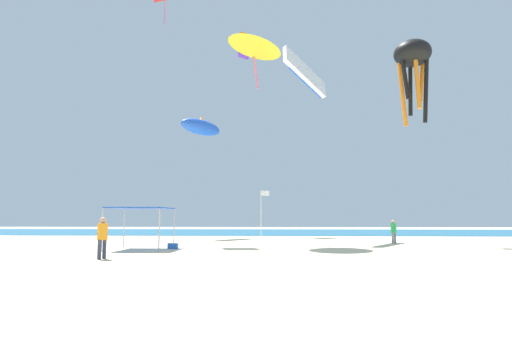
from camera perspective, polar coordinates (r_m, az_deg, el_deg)
The scene contains 12 objects.
ground at distance 21.38m, azimuth -2.33°, elevation -10.90°, with size 110.00×110.00×0.10m, color beige.
ocean_strip at distance 51.03m, azimuth 0.73°, elevation -7.92°, with size 110.00×22.33×0.03m, color #1E6B93.
canopy_tent at distance 24.39m, azimuth -15.97°, elevation -4.58°, with size 3.21×3.23×2.39m.
person_near_tent at distance 19.20m, azimuth -20.92°, elevation -7.72°, with size 0.44×0.48×1.84m.
person_leftmost at distance 30.27m, azimuth 18.91°, elevation -7.18°, with size 0.39×0.39×1.66m.
banner_flag at distance 27.96m, azimuth 0.85°, elevation -5.09°, with size 0.61×0.06×3.67m.
cooler_box at distance 24.23m, azimuth -11.68°, elevation -9.66°, with size 0.57×0.37×0.35m.
kite_inflatable_blue at distance 39.03m, azimuth -7.79°, elevation 6.89°, with size 4.20×5.01×1.92m.
kite_delta_yellow at distance 31.80m, azimuth -0.06°, elevation 18.29°, with size 4.43×4.38×3.82m.
kite_box_orange at distance 49.47m, azimuth -1.65°, elevation 17.96°, with size 1.56×1.30×2.92m.
kite_parafoil_white at distance 35.63m, azimuth 6.96°, elevation 14.22°, with size 3.85×4.89×3.57m.
kite_octopus_black at distance 32.63m, azimuth 21.30°, elevation 15.33°, with size 3.58×3.58×6.24m.
Camera 1 is at (1.92, -21.21, 1.82)m, focal length 28.25 mm.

